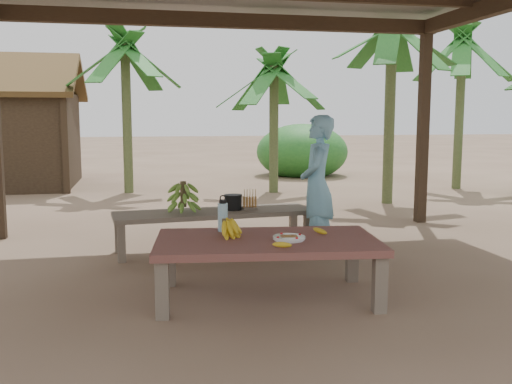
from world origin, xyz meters
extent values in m
plane|color=brown|center=(0.00, 0.00, 0.00)|extent=(80.00, 80.00, 0.00)
cube|color=black|center=(2.80, 2.30, 1.35)|extent=(0.13, 0.13, 2.70)
cube|color=black|center=(0.00, 2.30, 2.70)|extent=(5.80, 0.14, 0.18)
cube|color=brown|center=(-0.97, -0.96, 0.22)|extent=(0.11, 0.11, 0.44)
cube|color=brown|center=(0.66, -1.15, 0.22)|extent=(0.11, 0.11, 0.44)
cube|color=brown|center=(-0.87, -0.12, 0.22)|extent=(0.11, 0.11, 0.44)
cube|color=brown|center=(0.76, -0.32, 0.22)|extent=(0.11, 0.11, 0.44)
cube|color=maroon|center=(-0.10, -0.64, 0.47)|extent=(1.91, 1.21, 0.06)
cube|color=brown|center=(-1.31, 0.80, 0.20)|extent=(0.09, 0.09, 0.40)
cube|color=brown|center=(0.74, 1.01, 0.20)|extent=(0.09, 0.09, 0.40)
cube|color=brown|center=(-1.35, 1.26, 0.20)|extent=(0.09, 0.09, 0.40)
cube|color=brown|center=(0.70, 1.46, 0.20)|extent=(0.09, 0.09, 0.40)
cube|color=brown|center=(-0.31, 1.13, 0.42)|extent=(2.25, 0.81, 0.05)
cylinder|color=white|center=(0.06, -0.73, 0.51)|extent=(0.24, 0.24, 0.01)
cylinder|color=white|center=(0.06, -0.73, 0.52)|extent=(0.26, 0.26, 0.02)
cube|color=brown|center=(0.06, -0.73, 0.53)|extent=(0.14, 0.10, 0.02)
ellipsoid|color=gold|center=(-0.06, -0.97, 0.52)|extent=(0.17, 0.06, 0.04)
ellipsoid|color=gold|center=(0.39, -0.52, 0.52)|extent=(0.10, 0.15, 0.04)
cylinder|color=teal|center=(-0.41, -0.26, 0.62)|extent=(0.09, 0.09, 0.25)
cylinder|color=black|center=(-0.41, -0.26, 0.76)|extent=(0.06, 0.06, 0.03)
torus|color=black|center=(-0.41, -0.26, 0.79)|extent=(0.05, 0.01, 0.05)
cylinder|color=black|center=(-0.09, 1.17, 0.53)|extent=(0.19, 0.19, 0.16)
imported|color=#6DAFCE|center=(0.78, 0.79, 0.75)|extent=(0.54, 0.65, 1.51)
cylinder|color=#596638|center=(3.10, 4.06, 1.52)|extent=(0.18, 0.18, 3.05)
cylinder|color=#596638|center=(1.50, 5.87, 1.23)|extent=(0.18, 0.18, 2.47)
cylinder|color=#596638|center=(-1.32, 6.39, 1.44)|extent=(0.18, 0.18, 2.89)
cylinder|color=#596638|center=(5.39, 5.67, 1.53)|extent=(0.18, 0.18, 3.07)
camera|label=1|loc=(-1.11, -5.08, 1.48)|focal=40.00mm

